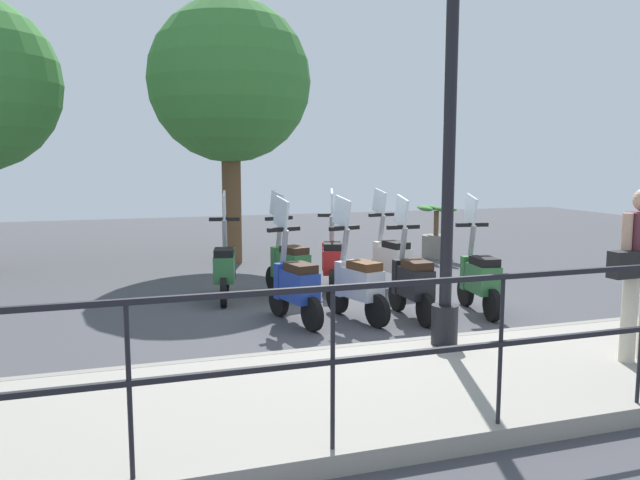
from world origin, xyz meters
The scene contains 15 objects.
ground_plane centered at (0.00, 0.00, 0.00)m, with size 28.00×28.00×0.00m, color #424247.
promenade_walkway centered at (-3.15, 0.00, 0.07)m, with size 2.20×20.00×0.15m.
fence_railing centered at (-4.20, 0.00, 0.89)m, with size 0.04×16.03×1.07m.
lamp_post_near centered at (-2.40, 0.03, 1.98)m, with size 0.26×0.90×4.14m.
pedestrian_with_bag centered at (-3.40, -1.38, 1.08)m, with size 0.34×0.65×1.59m.
tree_distant centered at (4.05, 1.02, 3.41)m, with size 3.03×3.03×4.95m.
potted_palm centered at (3.46, -3.04, 0.45)m, with size 1.06×0.66×1.05m.
scooter_near_0 centered at (-0.89, -1.31, 0.48)m, with size 1.23×0.45×1.54m.
scooter_near_1 centered at (-0.86, -0.36, 0.48)m, with size 1.23×0.44×1.54m.
scooter_near_2 centered at (-0.73, 0.32, 0.48)m, with size 1.21×0.53×1.54m.
scooter_near_3 centered at (-0.63, 1.09, 0.48)m, with size 1.21×0.51×1.54m.
scooter_far_0 centered at (0.84, -0.85, 0.48)m, with size 1.23×0.46×1.54m.
scooter_far_1 centered at (1.02, 0.04, 0.48)m, with size 1.19×0.55×1.54m.
scooter_far_2 centered at (0.78, 0.78, 0.48)m, with size 1.20×0.54×1.54m.
scooter_far_3 centered at (0.88, 1.70, 0.48)m, with size 1.22×0.49×1.54m.
Camera 1 is at (-7.78, 3.10, 2.00)m, focal length 35.00 mm.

